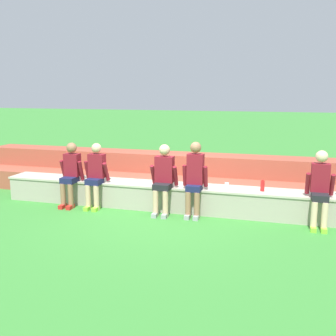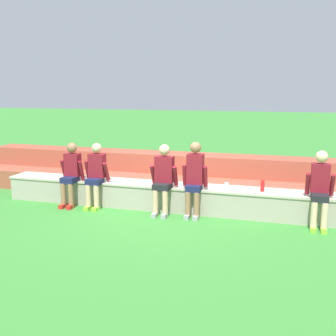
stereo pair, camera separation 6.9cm
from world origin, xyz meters
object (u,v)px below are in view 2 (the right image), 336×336
person_left_of_center (96,174)px  person_right_of_center (194,177)px  water_bottle_mid_right (262,186)px  person_far_left (71,172)px  person_far_right (320,187)px  plastic_cup_right_end (227,186)px  person_center (163,177)px

person_left_of_center → person_right_of_center: 2.12m
person_left_of_center → water_bottle_mid_right: bearing=4.6°
person_far_left → person_left_of_center: 0.58m
person_left_of_center → water_bottle_mid_right: size_ratio=6.08×
person_right_of_center → person_far_right: 2.30m
person_far_right → plastic_cup_right_end: 1.73m
person_left_of_center → person_center: (1.49, -0.02, 0.02)m
person_right_of_center → water_bottle_mid_right: 1.32m
person_left_of_center → person_right_of_center: size_ratio=0.93×
person_far_left → water_bottle_mid_right: 3.99m
person_far_left → person_far_right: person_far_right is taller
plastic_cup_right_end → person_far_left: bearing=-175.0°
person_center → person_far_right: 2.93m
person_far_left → person_far_right: 5.00m
person_right_of_center → person_far_right: bearing=0.1°
person_left_of_center → plastic_cup_right_end: size_ratio=11.27×
person_far_left → person_center: person_center is taller
water_bottle_mid_right → person_right_of_center: bearing=-168.2°
person_left_of_center → person_center: size_ratio=0.98×
water_bottle_mid_right → person_far_right: bearing=-14.6°
person_far_right → water_bottle_mid_right: bearing=165.4°
person_left_of_center → person_right_of_center: (2.12, 0.01, 0.06)m
person_far_left → plastic_cup_right_end: bearing=5.0°
person_right_of_center → water_bottle_mid_right: (1.28, 0.27, -0.15)m
person_far_right → plastic_cup_right_end: size_ratio=11.50×
person_far_right → person_left_of_center: bearing=-179.9°
person_far_left → person_right_of_center: bearing=0.4°
person_far_left → plastic_cup_right_end: person_far_left is taller
person_far_right → water_bottle_mid_right: 1.06m
person_center → person_far_right: size_ratio=1.00×
person_left_of_center → plastic_cup_right_end: person_left_of_center is taller
person_left_of_center → person_far_right: bearing=0.1°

